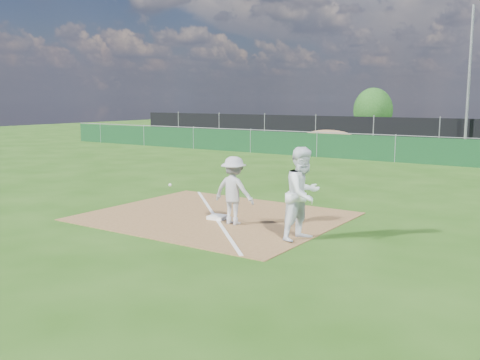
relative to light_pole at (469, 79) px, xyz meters
name	(u,v)px	position (x,y,z in m)	size (l,w,h in m)	color
ground	(353,175)	(-1.50, -12.70, -4.00)	(90.00, 90.00, 0.00)	#224C10
infield_dirt	(215,216)	(-1.50, -21.70, -3.99)	(6.00, 5.00, 0.02)	brown
foul_line	(215,216)	(-1.50, -21.70, -3.98)	(0.08, 7.00, 0.01)	white
green_fence	(395,149)	(-1.50, -7.70, -3.40)	(44.00, 0.05, 1.20)	#0F3719
dirt_mound	(328,140)	(-6.50, -4.20, -3.42)	(3.38, 2.60, 1.17)	olive
black_fence	(439,134)	(-1.50, 0.30, -3.10)	(46.00, 0.04, 1.80)	black
parking_lot	(458,143)	(-1.50, 5.30, -4.00)	(46.00, 9.00, 0.01)	black
light_pole	(469,79)	(0.00, 0.00, 0.00)	(0.16, 0.16, 8.00)	slate
first_base	(218,217)	(-1.25, -21.92, -3.94)	(0.40, 0.40, 0.08)	white
play_at_first	(234,190)	(-0.62, -22.13, -3.18)	(2.30, 0.62, 1.59)	silver
runner	(303,194)	(1.35, -22.43, -3.02)	(0.95, 0.74, 1.96)	white
car_left	(376,128)	(-6.95, 4.84, -3.17)	(1.93, 4.81, 1.64)	#A1A5A9
car_mid	(455,133)	(-1.39, 3.97, -3.24)	(1.60, 4.58, 1.51)	black
tree_left	(373,110)	(-9.55, 11.09, -2.03)	(3.22, 3.22, 3.82)	#382316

